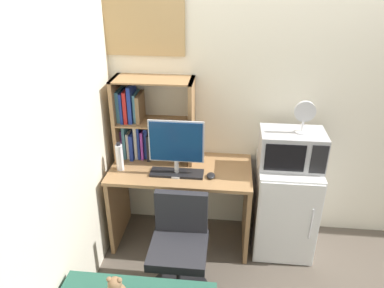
{
  "coord_description": "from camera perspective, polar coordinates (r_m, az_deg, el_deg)",
  "views": [
    {
      "loc": [
        -0.56,
        -3.03,
        2.36
      ],
      "look_at": [
        -0.84,
        -0.34,
        1.02
      ],
      "focal_mm": 34.34,
      "sensor_mm": 36.0,
      "label": 1
    }
  ],
  "objects": [
    {
      "name": "wall_back",
      "position": [
        3.37,
        22.37,
        6.0
      ],
      "size": [
        6.4,
        0.04,
        2.6
      ],
      "primitive_type": "cube",
      "color": "silver",
      "rests_on": "ground_plane"
    },
    {
      "name": "wall_left",
      "position": [
        2.07,
        -26.13,
        -7.38
      ],
      "size": [
        0.04,
        4.4,
        2.6
      ],
      "primitive_type": "cube",
      "color": "silver",
      "rests_on": "ground_plane"
    },
    {
      "name": "desk",
      "position": [
        3.3,
        -1.68,
        -7.32
      ],
      "size": [
        1.21,
        0.63,
        0.77
      ],
      "color": "#997047",
      "rests_on": "ground_plane"
    },
    {
      "name": "hutch_bookshelf",
      "position": [
        3.24,
        -7.57,
        3.66
      ],
      "size": [
        0.68,
        0.29,
        0.73
      ],
      "color": "#997047",
      "rests_on": "desk"
    },
    {
      "name": "monitor",
      "position": [
        2.95,
        -2.47,
        -0.08
      ],
      "size": [
        0.45,
        0.17,
        0.48
      ],
      "color": "#B7B7BC",
      "rests_on": "desk"
    },
    {
      "name": "keyboard",
      "position": [
        3.08,
        -2.36,
        -4.53
      ],
      "size": [
        0.44,
        0.15,
        0.02
      ],
      "primitive_type": "cube",
      "color": "black",
      "rests_on": "desk"
    },
    {
      "name": "computer_mouse",
      "position": [
        3.03,
        2.94,
        -4.92
      ],
      "size": [
        0.07,
        0.1,
        0.03
      ],
      "primitive_type": "ellipsoid",
      "color": "black",
      "rests_on": "desk"
    },
    {
      "name": "water_bottle",
      "position": [
        3.15,
        -11.19,
        -2.02
      ],
      "size": [
        0.06,
        0.06,
        0.25
      ],
      "color": "silver",
      "rests_on": "desk"
    },
    {
      "name": "mini_fridge",
      "position": [
        3.39,
        14.06,
        -9.4
      ],
      "size": [
        0.51,
        0.56,
        0.84
      ],
      "color": "white",
      "rests_on": "ground_plane"
    },
    {
      "name": "microwave",
      "position": [
        3.11,
        15.19,
        -0.74
      ],
      "size": [
        0.52,
        0.34,
        0.3
      ],
      "color": "#ADADB2",
      "rests_on": "mini_fridge"
    },
    {
      "name": "desk_fan",
      "position": [
        2.99,
        17.05,
        4.35
      ],
      "size": [
        0.17,
        0.11,
        0.27
      ],
      "color": "silver",
      "rests_on": "microwave"
    },
    {
      "name": "desk_chair",
      "position": [
        2.92,
        -1.96,
        -16.63
      ],
      "size": [
        0.49,
        0.49,
        0.83
      ],
      "color": "black",
      "rests_on": "ground_plane"
    },
    {
      "name": "wall_corkboard",
      "position": [
        3.14,
        -7.92,
        17.68
      ],
      "size": [
        0.72,
        0.02,
        0.47
      ],
      "primitive_type": "cube",
      "color": "tan"
    }
  ]
}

